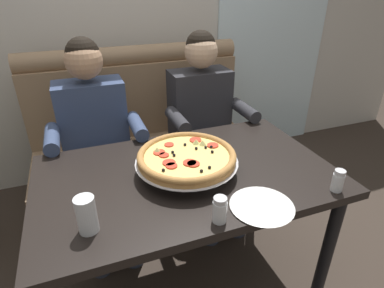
{
  "coord_description": "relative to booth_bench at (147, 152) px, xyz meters",
  "views": [
    {
      "loc": [
        -0.41,
        -1.16,
        1.55
      ],
      "look_at": [
        0.04,
        0.04,
        0.87
      ],
      "focal_mm": 29.41,
      "sensor_mm": 36.0,
      "label": 1
    }
  ],
  "objects": [
    {
      "name": "ground_plane",
      "position": [
        0.0,
        -0.88,
        -0.4
      ],
      "size": [
        16.0,
        16.0,
        0.0
      ],
      "primitive_type": "plane",
      "color": "#382D26"
    },
    {
      "name": "back_wall_with_window",
      "position": [
        0.0,
        0.57,
        1.0
      ],
      "size": [
        6.0,
        0.12,
        2.8
      ],
      "primitive_type": "cube",
      "color": "beige",
      "rests_on": "ground_plane"
    },
    {
      "name": "booth_bench",
      "position": [
        0.0,
        0.0,
        0.0
      ],
      "size": [
        1.57,
        0.78,
        1.13
      ],
      "color": "#937556",
      "rests_on": "ground_plane"
    },
    {
      "name": "dining_table",
      "position": [
        0.0,
        -0.88,
        0.26
      ],
      "size": [
        1.36,
        0.83,
        0.75
      ],
      "color": "black",
      "rests_on": "ground_plane"
    },
    {
      "name": "diner_left",
      "position": [
        -0.35,
        -0.27,
        0.31
      ],
      "size": [
        0.54,
        0.64,
        1.27
      ],
      "color": "#2D3342",
      "rests_on": "ground_plane"
    },
    {
      "name": "diner_right",
      "position": [
        0.35,
        -0.27,
        0.31
      ],
      "size": [
        0.54,
        0.64,
        1.27
      ],
      "color": "#2D3342",
      "rests_on": "ground_plane"
    },
    {
      "name": "pizza",
      "position": [
        -0.0,
        -0.89,
        0.44
      ],
      "size": [
        0.47,
        0.47,
        0.11
      ],
      "color": "silver",
      "rests_on": "dining_table"
    },
    {
      "name": "shaker_pepper_flakes",
      "position": [
        0.0,
        -1.24,
        0.4
      ],
      "size": [
        0.05,
        0.05,
        0.1
      ],
      "color": "white",
      "rests_on": "dining_table"
    },
    {
      "name": "shaker_oregano",
      "position": [
        0.54,
        -1.24,
        0.4
      ],
      "size": [
        0.05,
        0.05,
        0.1
      ],
      "color": "white",
      "rests_on": "dining_table"
    },
    {
      "name": "plate_near_left",
      "position": [
        0.19,
        -1.22,
        0.36
      ],
      "size": [
        0.26,
        0.26,
        0.02
      ],
      "color": "white",
      "rests_on": "dining_table"
    },
    {
      "name": "drinking_glass",
      "position": [
        -0.46,
        -1.12,
        0.42
      ],
      "size": [
        0.07,
        0.07,
        0.14
      ],
      "color": "silver",
      "rests_on": "dining_table"
    },
    {
      "name": "patio_chair",
      "position": [
        1.4,
        1.16,
        0.13
      ],
      "size": [
        0.42,
        0.43,
        0.86
      ],
      "color": "black",
      "rests_on": "ground_plane"
    }
  ]
}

